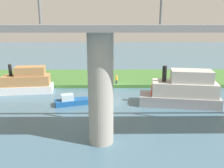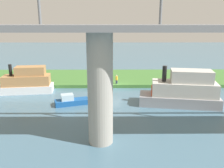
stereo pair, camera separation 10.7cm
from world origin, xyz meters
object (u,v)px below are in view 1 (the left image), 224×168
(mooring_post, at_px, (164,81))
(motorboat_white, at_px, (182,91))
(riverboat_paddlewheel, at_px, (25,82))
(bridge_pylon, at_px, (101,90))
(houseboat_blue, at_px, (71,101))
(person_on_bank, at_px, (116,79))

(mooring_post, bearing_deg, motorboat_white, 91.27)
(mooring_post, height_order, riverboat_paddlewheel, riverboat_paddlewheel)
(bridge_pylon, relative_size, houseboat_blue, 2.14)
(person_on_bank, bearing_deg, mooring_post, -179.97)
(person_on_bank, bearing_deg, houseboat_blue, 54.56)
(person_on_bank, distance_m, houseboat_blue, 10.28)
(person_on_bank, xyz_separation_m, motorboat_white, (-7.79, 8.67, 0.61))
(bridge_pylon, xyz_separation_m, riverboat_paddlewheel, (11.45, -14.78, -3.13))
(person_on_bank, height_order, mooring_post, person_on_bank)
(mooring_post, bearing_deg, houseboat_blue, 31.68)
(bridge_pylon, relative_size, mooring_post, 11.06)
(motorboat_white, xyz_separation_m, riverboat_paddlewheel, (21.08, -5.66, -0.26))
(bridge_pylon, bearing_deg, mooring_post, -117.95)
(mooring_post, bearing_deg, riverboat_paddlewheel, 8.23)
(person_on_bank, xyz_separation_m, houseboat_blue, (5.95, 8.36, -0.71))
(bridge_pylon, xyz_separation_m, houseboat_blue, (4.11, -9.44, -4.19))
(person_on_bank, relative_size, mooring_post, 1.64)
(bridge_pylon, bearing_deg, motorboat_white, -136.58)
(mooring_post, relative_size, houseboat_blue, 0.19)
(person_on_bank, distance_m, riverboat_paddlewheel, 13.63)
(bridge_pylon, distance_m, motorboat_white, 13.58)
(bridge_pylon, relative_size, riverboat_paddlewheel, 1.11)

